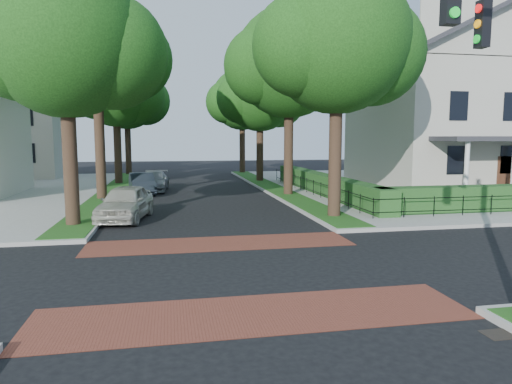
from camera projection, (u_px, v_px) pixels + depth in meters
ground at (233, 270)px, 12.48m from camera, size 120.00×120.00×0.00m
sidewalk_ne at (453, 184)px, 34.61m from camera, size 30.00×30.00×0.15m
crosswalk_far at (220, 243)px, 15.60m from camera, size 9.00×2.20×0.01m
crosswalk_near at (254, 314)px, 9.36m from camera, size 9.00×2.20×0.01m
storm_drain at (501, 334)px, 8.40m from camera, size 0.65×0.45×0.01m
grass_strip_ne at (272, 187)px, 32.09m from camera, size 1.60×29.80×0.02m
grass_strip_nw at (113, 190)px, 30.10m from camera, size 1.60×29.80×0.02m
tree_right_near at (338, 44)px, 19.67m from camera, size 7.75×6.67×10.66m
tree_right_mid at (290, 64)px, 27.45m from camera, size 8.25×7.09×11.22m
tree_right_far at (261, 96)px, 36.33m from camera, size 7.25×6.23×9.74m
tree_right_back at (243, 100)px, 45.07m from camera, size 7.50×6.45×10.20m
tree_left_near at (69, 43)px, 17.67m from camera, size 7.50×6.45×10.20m
tree_left_mid at (99, 52)px, 25.36m from camera, size 8.00×6.88×11.48m
tree_left_far at (117, 91)px, 34.26m from camera, size 7.00×6.02×9.86m
tree_left_back at (128, 97)px, 43.03m from camera, size 7.75×6.66×10.44m
hedge_main_road at (322, 184)px, 28.45m from camera, size 1.00×18.00×1.20m
fence_main_road at (310, 186)px, 28.32m from camera, size 0.06×18.00×0.90m
house_victorian at (459, 101)px, 30.53m from camera, size 13.00×13.05×12.48m
house_left_far at (9, 121)px, 40.23m from camera, size 10.00×9.00×10.14m
parked_car_front at (125, 203)px, 20.03m from camera, size 2.55×4.75×1.53m
parked_car_middle at (142, 184)px, 29.12m from camera, size 2.02×4.30×1.36m
parked_car_rear at (154, 181)px, 30.99m from camera, size 2.19×4.69×1.32m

